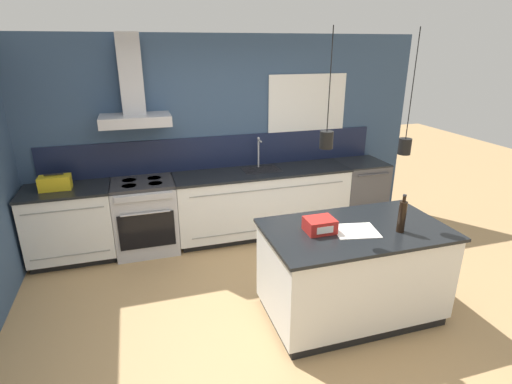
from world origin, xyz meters
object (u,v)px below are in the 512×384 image
at_px(oven_range, 146,216).
at_px(red_supply_box, 320,225).
at_px(book_stack, 322,224).
at_px(dishwasher, 359,192).
at_px(bottle_on_island, 402,216).
at_px(yellow_toolbox, 55,183).

distance_m(oven_range, red_supply_box, 2.43).
xyz_separation_m(book_stack, red_supply_box, (-0.06, -0.07, 0.03)).
bearing_deg(dishwasher, oven_range, -179.92).
height_order(bottle_on_island, book_stack, bottle_on_island).
xyz_separation_m(oven_range, yellow_toolbox, (-0.95, 0.00, 0.54)).
bearing_deg(red_supply_box, oven_range, 127.84).
relative_size(dishwasher, red_supply_box, 3.55).
bearing_deg(bottle_on_island, yellow_toolbox, 145.92).
relative_size(oven_range, red_supply_box, 3.55).
distance_m(red_supply_box, yellow_toolbox, 3.05).
height_order(oven_range, bottle_on_island, bottle_on_island).
relative_size(bottle_on_island, red_supply_box, 1.36).
bearing_deg(oven_range, book_stack, -50.08).
relative_size(oven_range, bottle_on_island, 2.61).
bearing_deg(oven_range, dishwasher, 0.08).
distance_m(oven_range, book_stack, 2.41).
bearing_deg(bottle_on_island, red_supply_box, 162.97).
distance_m(dishwasher, book_stack, 2.40).
xyz_separation_m(dishwasher, yellow_toolbox, (-3.95, 0.00, 0.54)).
xyz_separation_m(oven_range, red_supply_box, (1.46, -1.88, 0.52)).
bearing_deg(book_stack, dishwasher, 50.49).
xyz_separation_m(oven_range, book_stack, (1.51, -1.81, 0.49)).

